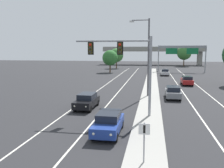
# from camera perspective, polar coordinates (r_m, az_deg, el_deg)

# --- Properties ---
(median_island) EXTENTS (2.40, 110.00, 0.15)m
(median_island) POSITION_cam_1_polar(r_m,az_deg,el_deg) (26.50, 8.85, -5.28)
(median_island) COLOR #9E9B93
(median_island) RESTS_ON ground
(lane_stripe_oncoming_center) EXTENTS (0.14, 100.00, 0.01)m
(lane_stripe_oncoming_center) POSITION_cam_1_polar(r_m,az_deg,el_deg) (33.74, 1.04, -2.45)
(lane_stripe_oncoming_center) COLOR silver
(lane_stripe_oncoming_center) RESTS_ON ground
(lane_stripe_receding_center) EXTENTS (0.14, 100.00, 0.01)m
(lane_stripe_receding_center) POSITION_cam_1_polar(r_m,az_deg,el_deg) (33.66, 17.09, -2.83)
(lane_stripe_receding_center) COLOR silver
(lane_stripe_receding_center) RESTS_ON ground
(edge_stripe_left) EXTENTS (0.14, 100.00, 0.01)m
(edge_stripe_left) POSITION_cam_1_polar(r_m,az_deg,el_deg) (34.39, -4.40, -2.28)
(edge_stripe_left) COLOR silver
(edge_stripe_left) RESTS_ON ground
(edge_stripe_right) EXTENTS (0.14, 100.00, 0.01)m
(edge_stripe_right) POSITION_cam_1_polar(r_m,az_deg,el_deg) (34.24, 22.58, -2.91)
(edge_stripe_right) COLOR silver
(edge_stripe_right) RESTS_ON ground
(overhead_signal_mast) EXTENTS (7.00, 0.44, 7.20)m
(overhead_signal_mast) POSITION_cam_1_polar(r_m,az_deg,el_deg) (22.00, 3.39, 5.85)
(overhead_signal_mast) COLOR gray
(overhead_signal_mast) RESTS_ON median_island
(median_sign_post) EXTENTS (0.60, 0.10, 2.20)m
(median_sign_post) POSITION_cam_1_polar(r_m,az_deg,el_deg) (13.13, 7.62, -12.23)
(median_sign_post) COLOR gray
(median_sign_post) RESTS_ON median_island
(street_lamp_median) EXTENTS (2.58, 0.28, 10.00)m
(street_lamp_median) POSITION_cam_1_polar(r_m,az_deg,el_deg) (31.82, 8.23, 7.32)
(street_lamp_median) COLOR #4C4C51
(street_lamp_median) RESTS_ON median_island
(car_oncoming_blue) EXTENTS (1.83, 4.47, 1.58)m
(car_oncoming_blue) POSITION_cam_1_polar(r_m,az_deg,el_deg) (17.96, -0.85, -9.14)
(car_oncoming_blue) COLOR navy
(car_oncoming_blue) RESTS_ON ground
(car_oncoming_black) EXTENTS (1.89, 4.50, 1.58)m
(car_oncoming_black) POSITION_cam_1_polar(r_m,az_deg,el_deg) (25.68, -5.99, -3.95)
(car_oncoming_black) COLOR black
(car_oncoming_black) RESTS_ON ground
(car_receding_grey) EXTENTS (1.84, 4.48, 1.58)m
(car_receding_grey) POSITION_cam_1_polar(r_m,az_deg,el_deg) (31.72, 14.23, -1.87)
(car_receding_grey) COLOR slate
(car_receding_grey) RESTS_ON ground
(car_receding_red) EXTENTS (1.87, 4.49, 1.58)m
(car_receding_red) POSITION_cam_1_polar(r_m,az_deg,el_deg) (44.72, 17.32, 0.82)
(car_receding_red) COLOR maroon
(car_receding_red) RESTS_ON ground
(car_receding_silver) EXTENTS (1.89, 4.50, 1.58)m
(car_receding_silver) POSITION_cam_1_polar(r_m,az_deg,el_deg) (60.44, 12.38, 2.76)
(car_receding_silver) COLOR #B7B7BC
(car_receding_silver) RESTS_ON ground
(highway_sign_gantry) EXTENTS (13.28, 0.42, 7.50)m
(highway_sign_gantry) POSITION_cam_1_polar(r_m,az_deg,el_deg) (71.63, 16.22, 7.70)
(highway_sign_gantry) COLOR gray
(highway_sign_gantry) RESTS_ON ground
(overpass_bridge) EXTENTS (42.40, 6.40, 7.65)m
(overpass_bridge) POSITION_cam_1_polar(r_m,az_deg,el_deg) (105.00, 9.66, 7.67)
(overpass_bridge) COLOR gray
(overpass_bridge) RESTS_ON ground
(tree_far_left_c) EXTENTS (4.71, 4.71, 6.81)m
(tree_far_left_c) POSITION_cam_1_polar(r_m,az_deg,el_deg) (82.62, 1.05, 6.81)
(tree_far_left_c) COLOR #4C3823
(tree_far_left_c) RESTS_ON ground
(tree_far_left_a) EXTENTS (4.28, 4.28, 6.20)m
(tree_far_left_a) POSITION_cam_1_polar(r_m,az_deg,el_deg) (67.00, -0.46, 6.20)
(tree_far_left_a) COLOR #4C3823
(tree_far_left_a) RESTS_ON ground
(tree_far_right_a) EXTENTS (5.46, 5.46, 7.90)m
(tree_far_right_a) POSITION_cam_1_polar(r_m,az_deg,el_deg) (97.31, 16.72, 7.07)
(tree_far_right_a) COLOR #4C3823
(tree_far_right_a) RESTS_ON ground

